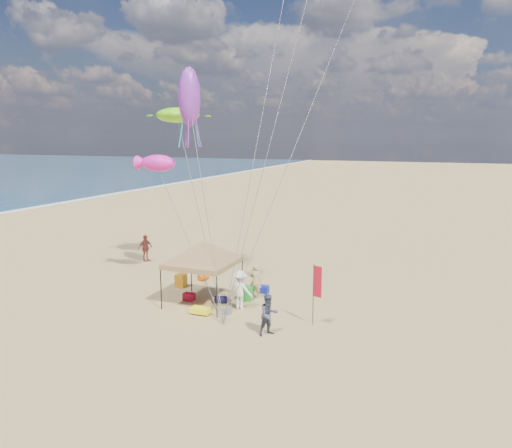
# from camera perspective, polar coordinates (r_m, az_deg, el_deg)

# --- Properties ---
(ground) EXTENTS (280.00, 280.00, 0.00)m
(ground) POSITION_cam_1_polar(r_m,az_deg,el_deg) (20.82, -3.12, -12.29)
(ground) COLOR tan
(ground) RESTS_ON ground
(canopy_tent) EXTENTS (5.80, 5.80, 3.57)m
(canopy_tent) POSITION_cam_1_polar(r_m,az_deg,el_deg) (23.26, -6.27, -2.23)
(canopy_tent) COLOR black
(canopy_tent) RESTS_ON ground
(feather_flag) EXTENTS (0.40, 0.14, 2.68)m
(feather_flag) POSITION_cam_1_polar(r_m,az_deg,el_deg) (20.86, 7.05, -7.04)
(feather_flag) COLOR black
(feather_flag) RESTS_ON ground
(cooler_red) EXTENTS (0.54, 0.38, 0.38)m
(cooler_red) POSITION_cam_1_polar(r_m,az_deg,el_deg) (24.50, -7.79, -8.38)
(cooler_red) COLOR #B00E23
(cooler_red) RESTS_ON ground
(cooler_blue) EXTENTS (0.54, 0.38, 0.38)m
(cooler_blue) POSITION_cam_1_polar(r_m,az_deg,el_deg) (25.43, 0.85, -7.58)
(cooler_blue) COLOR #13209E
(cooler_blue) RESTS_ON ground
(bag_navy) EXTENTS (0.69, 0.54, 0.36)m
(bag_navy) POSITION_cam_1_polar(r_m,az_deg,el_deg) (23.97, -4.12, -8.76)
(bag_navy) COLOR black
(bag_navy) RESTS_ON ground
(bag_orange) EXTENTS (0.54, 0.69, 0.36)m
(bag_orange) POSITION_cam_1_polar(r_m,az_deg,el_deg) (27.70, -6.13, -6.16)
(bag_orange) COLOR #D45D0B
(bag_orange) RESTS_ON ground
(chair_green) EXTENTS (0.50, 0.50, 0.70)m
(chair_green) POSITION_cam_1_polar(r_m,az_deg,el_deg) (24.27, -1.11, -8.07)
(chair_green) COLOR #1A9226
(chair_green) RESTS_ON ground
(chair_yellow) EXTENTS (0.50, 0.50, 0.70)m
(chair_yellow) POSITION_cam_1_polar(r_m,az_deg,el_deg) (26.61, -8.72, -6.53)
(chair_yellow) COLOR orange
(chair_yellow) RESTS_ON ground
(crate_grey) EXTENTS (0.34, 0.30, 0.28)m
(crate_grey) POSITION_cam_1_polar(r_m,az_deg,el_deg) (22.59, -3.37, -10.07)
(crate_grey) COLOR gray
(crate_grey) RESTS_ON ground
(beach_cart) EXTENTS (0.90, 0.50, 0.24)m
(beach_cart) POSITION_cam_1_polar(r_m,az_deg,el_deg) (22.63, -6.46, -9.92)
(beach_cart) COLOR yellow
(beach_cart) RESTS_ON ground
(person_near_a) EXTENTS (0.63, 0.42, 1.73)m
(person_near_a) POSITION_cam_1_polar(r_m,az_deg,el_deg) (24.52, -0.06, -6.61)
(person_near_a) COLOR tan
(person_near_a) RESTS_ON ground
(person_near_b) EXTENTS (1.02, 1.05, 1.70)m
(person_near_b) POSITION_cam_1_polar(r_m,az_deg,el_deg) (20.11, 1.49, -10.51)
(person_near_b) COLOR #3A3D4F
(person_near_b) RESTS_ON ground
(person_near_c) EXTENTS (1.23, 0.76, 1.84)m
(person_near_c) POSITION_cam_1_polar(r_m,az_deg,el_deg) (22.96, -1.82, -7.65)
(person_near_c) COLOR white
(person_near_c) RESTS_ON ground
(person_far_a) EXTENTS (0.75, 1.10, 1.73)m
(person_far_a) POSITION_cam_1_polar(r_m,az_deg,el_deg) (32.30, -12.73, -2.73)
(person_far_a) COLOR #AD5042
(person_far_a) RESTS_ON ground
(turtle_kite) EXTENTS (2.72, 2.25, 0.86)m
(turtle_kite) POSITION_cam_1_polar(r_m,az_deg,el_deg) (28.43, -9.07, 12.39)
(turtle_kite) COLOR #69DF12
(turtle_kite) RESTS_ON ground
(fish_kite) EXTENTS (2.20, 1.57, 0.88)m
(fish_kite) POSITION_cam_1_polar(r_m,az_deg,el_deg) (26.14, -11.31, 6.95)
(fish_kite) COLOR #E61EAA
(fish_kite) RESTS_ON ground
(squid_kite) EXTENTS (1.35, 1.35, 2.86)m
(squid_kite) POSITION_cam_1_polar(r_m,az_deg,el_deg) (24.98, -7.75, 14.42)
(squid_kite) COLOR purple
(squid_kite) RESTS_ON ground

